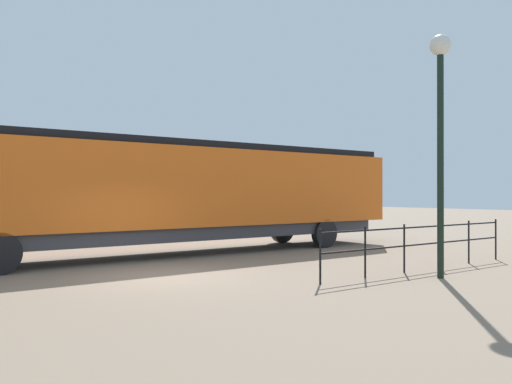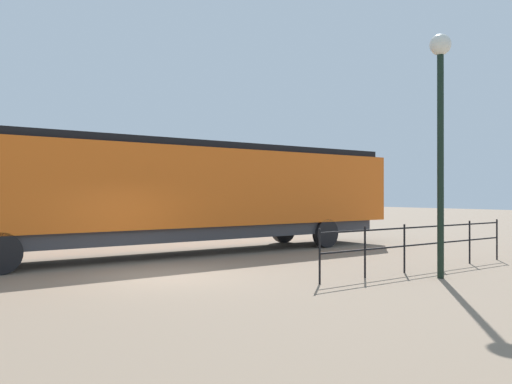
# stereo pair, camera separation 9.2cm
# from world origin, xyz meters

# --- Properties ---
(ground_plane) EXTENTS (120.00, 120.00, 0.00)m
(ground_plane) POSITION_xyz_m (0.00, 0.00, 0.00)
(ground_plane) COLOR #84705B
(locomotive) EXTENTS (2.88, 18.05, 3.86)m
(locomotive) POSITION_xyz_m (-4.05, 2.94, 2.19)
(locomotive) COLOR orange
(locomotive) RESTS_ON ground_plane
(lamp_post) EXTENTS (0.52, 0.52, 6.04)m
(lamp_post) POSITION_xyz_m (4.32, 5.38, 4.29)
(lamp_post) COLOR black
(lamp_post) RESTS_ON ground_plane
(platform_fence) EXTENTS (0.05, 7.69, 1.28)m
(platform_fence) POSITION_xyz_m (3.20, 6.17, 0.81)
(platform_fence) COLOR black
(platform_fence) RESTS_ON ground_plane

